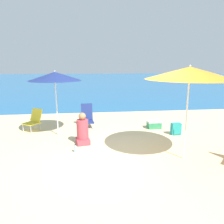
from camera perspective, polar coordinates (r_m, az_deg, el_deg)
ground_plane at (r=5.76m, az=3.68°, el=-11.64°), size 60.00×60.00×0.00m
sea_water at (r=30.55m, az=-5.15°, el=8.20°), size 60.00×40.00×0.01m
beach_umbrella_navy at (r=7.26m, az=-14.67°, el=9.00°), size 1.68×1.68×2.14m
beach_umbrella_orange at (r=5.48m, az=19.65°, el=9.56°), size 2.09×2.09×2.33m
beach_chair_yellow at (r=8.31m, az=-19.76°, el=-1.83°), size 0.73×0.75×0.76m
beach_chair_navy at (r=8.32m, az=-6.47°, el=-1.14°), size 0.49×0.64×0.86m
person_seated_near at (r=6.57m, az=-7.69°, el=-4.96°), size 0.45×0.51×0.95m
backpack_teal at (r=7.69m, az=16.36°, el=-4.28°), size 0.32×0.21×0.40m
water_bottle at (r=6.10m, az=-9.57°, el=-9.53°), size 0.08×0.08×0.22m
cooler_box at (r=8.27m, az=10.91°, el=-3.17°), size 0.50×0.35×0.29m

